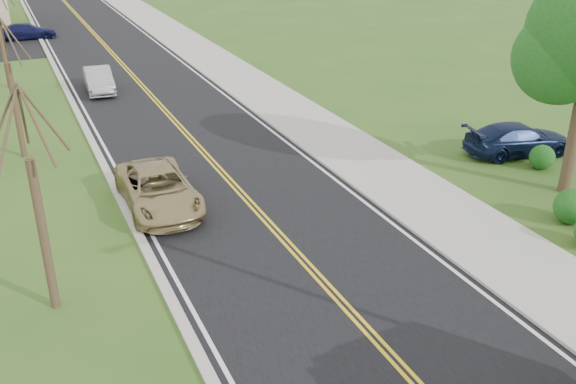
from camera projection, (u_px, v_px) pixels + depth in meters
road at (114, 55)px, 44.55m from camera, size 8.00×120.00×0.01m
curb_right at (172, 49)px, 46.08m from camera, size 0.30×120.00×0.12m
sidewalk_right at (196, 47)px, 46.74m from camera, size 3.20×120.00×0.10m
curb_left at (51, 60)px, 42.98m from camera, size 0.30×120.00×0.10m
bare_tree_a at (40, 218)px, 15.97m from camera, size 1.93×2.26×6.08m
bare_tree_b at (14, 99)px, 25.98m from camera, size 1.83×2.14×5.73m
bare_tree_c at (1, 39)px, 35.81m from camera, size 2.04×2.39×6.42m
suv_champagne at (158, 189)px, 22.24m from camera, size 2.37×5.07×1.40m
sedan_silver at (99, 80)px, 35.80m from camera, size 1.63×4.11×1.33m
pickup_navy at (518, 139)px, 26.96m from camera, size 4.86×2.62×1.34m
lot_car_navy at (27, 31)px, 49.42m from camera, size 4.24×1.78×1.22m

